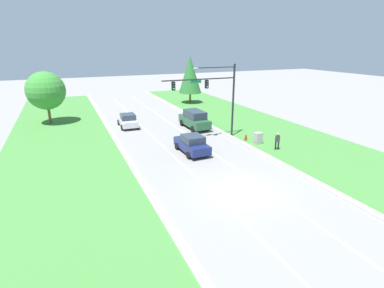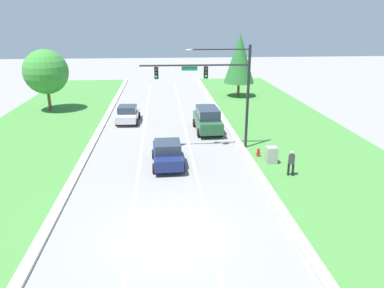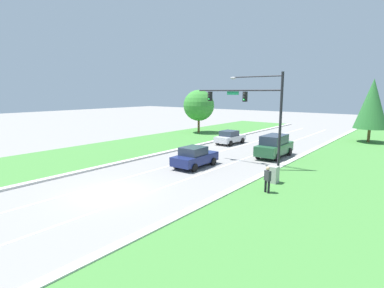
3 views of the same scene
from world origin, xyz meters
TOP-DOWN VIEW (x-y plane):
  - ground_plane at (0.00, 0.00)m, footprint 160.00×160.00m
  - curb_strip_right at (5.65, 0.00)m, footprint 0.50×90.00m
  - curb_strip_left at (-5.65, 0.00)m, footprint 0.50×90.00m
  - lane_stripe_inner_left at (-1.80, 0.00)m, footprint 0.14×81.00m
  - lane_stripe_inner_right at (1.80, 0.00)m, footprint 0.14×81.00m
  - traffic_signal_mast at (3.71, 11.29)m, footprint 7.72×0.41m
  - navy_sedan at (0.07, 8.33)m, footprint 2.13×4.32m
  - forest_suv at (3.64, 15.88)m, footprint 2.21×5.09m
  - silver_sedan at (-3.38, 19.53)m, footprint 2.11×4.23m
  - utility_cabinet at (6.95, 7.96)m, footprint 0.70×0.60m
  - pedestrian at (7.54, 5.82)m, footprint 0.43×0.34m
  - fire_hydrant at (6.40, 9.26)m, footprint 0.34×0.20m
  - conifer_near_right_tree at (9.29, 30.49)m, footprint 3.66×3.66m
  - oak_near_left_tree at (-11.86, 24.66)m, footprint 4.50×4.50m

SIDE VIEW (x-z plane):
  - ground_plane at x=0.00m, z-range 0.00..0.00m
  - lane_stripe_inner_left at x=-1.80m, z-range 0.00..0.01m
  - lane_stripe_inner_right at x=1.80m, z-range 0.00..0.01m
  - curb_strip_right at x=5.65m, z-range 0.00..0.15m
  - curb_strip_left at x=-5.65m, z-range 0.00..0.15m
  - fire_hydrant at x=6.40m, z-range -0.01..0.69m
  - utility_cabinet at x=6.95m, z-range 0.00..1.20m
  - silver_sedan at x=-3.38m, z-range 0.00..1.59m
  - navy_sedan at x=0.07m, z-range -0.01..1.67m
  - pedestrian at x=7.54m, z-range 0.09..1.78m
  - forest_suv at x=3.64m, z-range 0.03..2.12m
  - oak_near_left_tree at x=-11.86m, z-range 0.91..7.26m
  - conifer_near_right_tree at x=9.29m, z-range 0.86..8.46m
  - traffic_signal_mast at x=3.71m, z-range 1.27..8.80m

